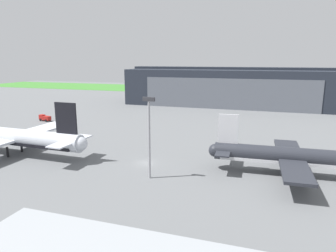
{
  "coord_description": "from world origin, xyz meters",
  "views": [
    {
      "loc": [
        25.82,
        -62.13,
        23.35
      ],
      "look_at": [
        -0.85,
        19.31,
        4.67
      ],
      "focal_mm": 32.92,
      "sensor_mm": 36.0,
      "label": 1
    }
  ],
  "objects": [
    {
      "name": "grass_field_strip",
      "position": [
        0.0,
        171.85,
        0.04
      ],
      "size": [
        440.0,
        56.0,
        0.08
      ],
      "primitive_type": "cube",
      "color": "#408532",
      "rests_on": "ground_plane"
    },
    {
      "name": "airliner_near_right",
      "position": [
        31.75,
        2.28,
        3.94
      ],
      "size": [
        35.27,
        28.19,
        12.09
      ],
      "color": "#282B33",
      "rests_on": "ground_plane"
    },
    {
      "name": "ground_plane",
      "position": [
        0.0,
        0.0,
        0.0
      ],
      "size": [
        440.0,
        440.0,
        0.0
      ],
      "primitive_type": "plane",
      "color": "slate"
    },
    {
      "name": "ops_van",
      "position": [
        -55.42,
        33.55,
        1.26
      ],
      "size": [
        5.29,
        2.86,
        2.35
      ],
      "color": "#AD1E19",
      "rests_on": "ground_plane"
    },
    {
      "name": "maintenance_hangar",
      "position": [
        7.68,
        100.26,
        9.21
      ],
      "size": [
        106.37,
        34.36,
        19.33
      ],
      "color": "#232833",
      "rests_on": "ground_plane"
    },
    {
      "name": "apron_light_mast",
      "position": [
        4.25,
        -8.02,
        9.72
      ],
      "size": [
        2.4,
        0.5,
        16.3
      ],
      "color": "#99999E",
      "rests_on": "ground_plane"
    },
    {
      "name": "airliner_near_left",
      "position": [
        -35.15,
        -3.99,
        4.42
      ],
      "size": [
        46.0,
        40.19,
        13.85
      ],
      "color": "silver",
      "rests_on": "ground_plane"
    }
  ]
}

